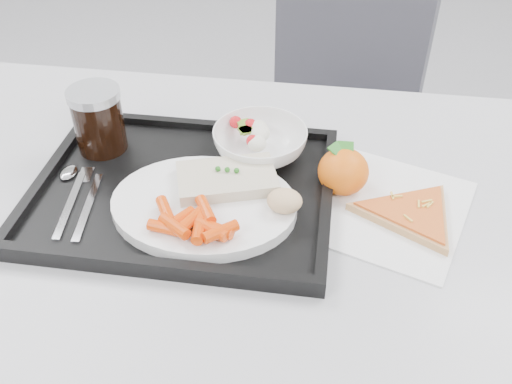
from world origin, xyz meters
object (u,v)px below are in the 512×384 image
object	(u,v)px
salad_bowl	(260,143)
cola_glass	(98,119)
chair	(341,111)
tray	(185,190)
pizza_slice	(412,214)
table	(226,242)
dinner_plate	(204,205)
tangerine	(343,171)

from	to	relation	value
salad_bowl	cola_glass	bearing A→B (deg)	-176.09
chair	cola_glass	bearing A→B (deg)	-125.82
chair	tray	size ratio (longest dim) A/B	2.07
tray	salad_bowl	size ratio (longest dim) A/B	2.96
chair	pizza_slice	xyz separation A→B (m)	(0.10, -0.64, 0.22)
table	cola_glass	size ratio (longest dim) A/B	11.11
cola_glass	pizza_slice	world-z (taller)	cola_glass
dinner_plate	tangerine	bearing A→B (deg)	25.86
cola_glass	chair	bearing A→B (deg)	54.18
salad_bowl	tangerine	distance (m)	0.15
table	tray	bearing A→B (deg)	159.76
tray	tangerine	distance (m)	0.24
dinner_plate	salad_bowl	world-z (taller)	salad_bowl
table	tray	size ratio (longest dim) A/B	2.67
chair	salad_bowl	distance (m)	0.61
chair	salad_bowl	world-z (taller)	chair
salad_bowl	pizza_slice	distance (m)	0.26
table	tangerine	bearing A→B (deg)	23.45
chair	dinner_plate	world-z (taller)	chair
tangerine	salad_bowl	bearing A→B (deg)	158.81
salad_bowl	cola_glass	world-z (taller)	cola_glass
table	chair	world-z (taller)	chair
chair	pizza_slice	distance (m)	0.69
chair	tray	world-z (taller)	chair
cola_glass	table	bearing A→B (deg)	-25.70
tray	dinner_plate	bearing A→B (deg)	-47.79
tray	cola_glass	size ratio (longest dim) A/B	4.17
tangerine	pizza_slice	size ratio (longest dim) A/B	0.51
dinner_plate	tangerine	xyz separation A→B (m)	(0.20, 0.10, 0.01)
chair	salad_bowl	size ratio (longest dim) A/B	6.11
cola_glass	tangerine	distance (m)	0.40
dinner_plate	pizza_slice	xyz separation A→B (m)	(0.30, 0.04, -0.01)
chair	tangerine	bearing A→B (deg)	-90.17
table	dinner_plate	xyz separation A→B (m)	(-0.03, -0.02, 0.09)
dinner_plate	tray	bearing A→B (deg)	132.21
table	tangerine	xyz separation A→B (m)	(0.17, 0.07, 0.10)
table	chair	distance (m)	0.70
salad_bowl	table	bearing A→B (deg)	-105.40
tangerine	pizza_slice	xyz separation A→B (m)	(0.10, -0.05, -0.02)
table	cola_glass	xyz separation A→B (m)	(-0.23, 0.11, 0.14)
salad_bowl	chair	bearing A→B (deg)	75.57
cola_glass	salad_bowl	bearing A→B (deg)	3.91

